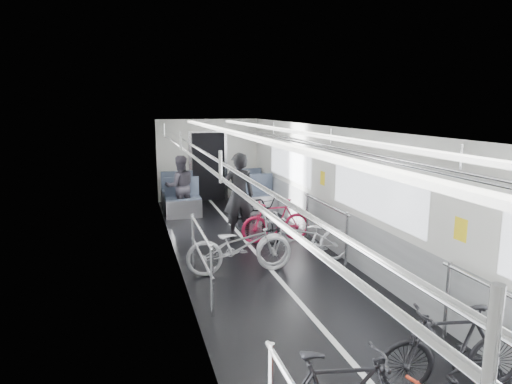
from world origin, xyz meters
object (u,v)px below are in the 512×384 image
Objects in this scene: bike_right_near at (452,349)px; person_seated at (180,186)px; bike_aisle at (255,216)px; bike_left_far at (240,246)px; person_standing at (239,196)px; bike_right_far at (276,221)px; bike_right_mid at (305,239)px.

bike_right_near is 0.95× the size of person_seated.
person_seated is at bearing 101.75° from bike_aisle.
bike_left_far is 1.21× the size of bike_right_near.
person_standing is 2.45m from person_seated.
bike_aisle reaches higher than bike_right_far.
bike_left_far is at bearing -83.92° from bike_right_mid.
bike_right_far is at bearing -177.16° from bike_right_mid.
bike_left_far is 2.14m from person_standing.
bike_right_mid is (1.22, 0.13, -0.01)m from bike_left_far.
bike_aisle reaches higher than bike_right_near.
bike_left_far is 1.23m from bike_right_mid.
bike_right_near is 0.84× the size of bike_right_mid.
bike_right_near is 3.83m from bike_right_mid.
bike_right_mid is 1.85m from bike_aisle.
bike_right_near is at bearing -160.05° from bike_left_far.
bike_aisle reaches higher than bike_left_far.
bike_aisle is (-0.43, 5.64, 0.03)m from bike_right_near.
bike_right_near is at bearing 0.35° from bike_right_mid.
bike_aisle is (-0.34, 0.38, 0.03)m from bike_right_far.
bike_right_near is at bearing -0.40° from bike_right_far.
bike_left_far is at bearing 93.14° from person_seated.
bike_aisle is 0.56m from person_standing.
person_standing reaches higher than bike_right_mid.
bike_right_mid is 4.50m from person_seated.
person_standing reaches higher than bike_left_far.
bike_left_far is 1.93m from bike_right_far.
bike_right_near is 1.00× the size of bike_right_far.
bike_right_mid is 1.13× the size of person_seated.
bike_left_far is at bearing -151.33° from bike_right_near.
person_standing is at bearing 145.58° from bike_aisle.
bike_right_near is 5.26m from bike_right_far.
bike_right_far is at bearing -66.19° from bike_aisle.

